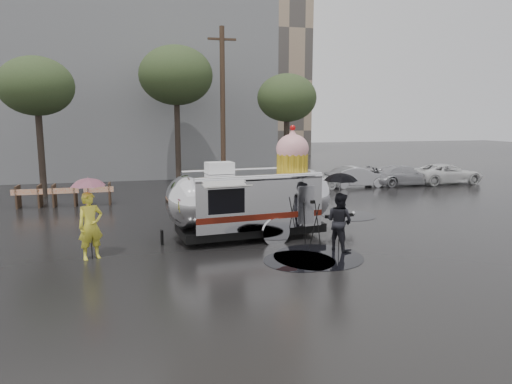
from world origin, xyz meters
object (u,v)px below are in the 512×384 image
object	(u,v)px
airstream_trailer	(253,198)
person_left	(91,226)
person_right	(339,222)
tripod	(312,219)

from	to	relation	value
airstream_trailer	person_left	xyz separation A→B (m)	(-5.01, -1.27, -0.38)
person_right	tripod	size ratio (longest dim) A/B	1.21
person_left	tripod	bearing A→B (deg)	-27.08
airstream_trailer	person_right	distance (m)	3.08
airstream_trailer	tripod	world-z (taller)	airstream_trailer
airstream_trailer	person_left	distance (m)	5.18
airstream_trailer	person_left	world-z (taller)	airstream_trailer
person_right	airstream_trailer	bearing A→B (deg)	15.91
airstream_trailer	person_right	size ratio (longest dim) A/B	4.02
person_left	person_right	bearing A→B (deg)	-31.87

